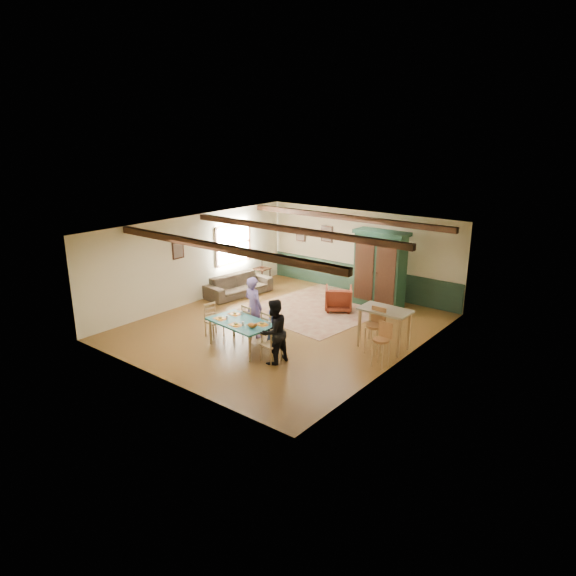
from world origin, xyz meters
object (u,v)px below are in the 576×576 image
Objects in this scene: dining_table at (241,335)px; person_child at (273,327)px; dining_chair_end_right at (271,344)px; cat at (252,325)px; dining_chair_far_right at (271,328)px; bar_stool_right at (381,345)px; table_lamp at (262,261)px; counter_table at (384,329)px; end_table at (262,276)px; person_man at (253,307)px; person_woman at (274,332)px; armchair at (338,299)px; sofa at (239,285)px; armoire at (380,269)px; dining_chair_end_left at (214,321)px; bar_stool_left at (374,331)px; dining_chair_far_left at (252,321)px.

dining_table is 1.79× the size of person_child.
dining_chair_end_right reaches higher than cat.
dining_chair_end_right is (0.61, -0.74, 0.00)m from dining_chair_far_right.
dining_chair_end_right is 0.86× the size of bar_stool_right.
table_lamp is 0.51× the size of bar_stool_right.
counter_table reaches higher than dining_chair_far_right.
end_table is 0.56× the size of bar_stool_right.
dining_chair_far_right is at bearing -133.83° from dining_chair_end_right.
bar_stool_right is (3.44, 0.44, -0.28)m from person_man.
person_woman reaches higher than bar_stool_right.
bar_stool_right is at bearing 21.00° from dining_table.
dining_chair_end_right is 1.53× the size of end_table.
armchair reaches higher than sofa.
end_table is (-4.31, -0.43, -0.87)m from armoire.
dining_chair_end_left is 4.35m from bar_stool_right.
dining_table is 1.04× the size of person_man.
cat is at bearing -95.33° from armoire.
armchair is 2.91m from counter_table.
armchair is at bearing 145.19° from counter_table.
end_table is at bearing 0.00° from table_lamp.
person_child is at bearing 59.29° from armchair.
end_table is 0.47× the size of counter_table.
cat is at bearing -133.93° from counter_table.
person_woman reaches higher than bar_stool_left.
person_man is 0.71× the size of sofa.
person_woman is at bearing -90.00° from dining_chair_end_left.
bar_stool_left is (-0.05, -0.41, 0.06)m from counter_table.
person_child is 0.90m from cat.
armchair is at bearing -14.10° from dining_chair_end_left.
person_man reaches higher than table_lamp.
dining_chair_far_left is at bearing -52.03° from table_lamp.
person_man is at bearing -122.17° from sofa.
armoire reaches higher than sofa.
person_man is 3.48m from bar_stool_right.
bar_stool_left is (1.53, 1.88, -0.20)m from person_woman.
table_lamp is 7.20m from bar_stool_right.
dining_chair_far_left and dining_chair_end_left have the same top height.
bar_stool_right is (2.82, -2.61, 0.15)m from armchair.
dining_chair_far_left is 1.21m from cat.
dining_chair_far_right is 4.40m from armoire.
dining_table is at bearing -127.62° from sofa.
person_woman reaches higher than counter_table.
counter_table is (2.27, 1.47, 0.04)m from person_child.
dining_chair_far_left is at bearing 112.68° from dining_table.
end_table is 0.51× the size of bar_stool_left.
person_woman is 5.06m from armoire.
dining_chair_end_right is (1.05, -0.12, 0.09)m from dining_table.
dining_chair_far_right is at bearing 54.57° from dining_table.
dining_chair_end_left is at bearing 176.63° from cat.
person_man is 4.79× the size of cat.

